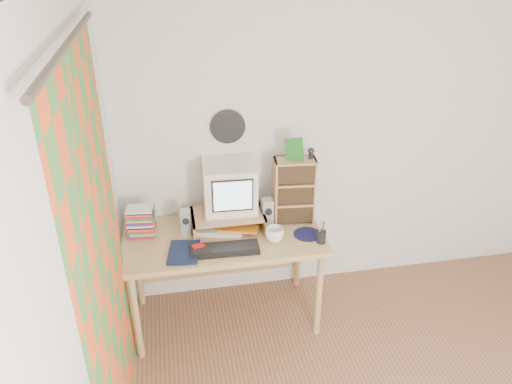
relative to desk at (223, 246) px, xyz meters
name	(u,v)px	position (x,y,z in m)	size (l,w,h in m)	color
back_wall	(349,140)	(1.03, 0.31, 0.63)	(3.50, 3.50, 0.00)	white
left_wall	(83,333)	(-0.72, -1.44, 0.63)	(3.50, 3.50, 0.00)	white
curtain	(106,278)	(-0.68, -0.96, 0.53)	(2.20, 2.20, 0.00)	#E45420
wall_disc	(228,127)	(0.10, 0.29, 0.81)	(0.25, 0.25, 0.02)	black
desk	(223,246)	(0.00, 0.00, 0.00)	(1.40, 0.70, 0.75)	tan
monitor_riser	(228,216)	(0.05, 0.04, 0.23)	(0.52, 0.30, 0.12)	tan
crt_monitor	(230,188)	(0.08, 0.09, 0.43)	(0.37, 0.37, 0.35)	silver
speaker_left	(186,222)	(-0.25, 0.01, 0.23)	(0.07, 0.07, 0.19)	#B8B8BD
speaker_right	(267,213)	(0.33, 0.01, 0.24)	(0.08, 0.08, 0.21)	#B8B8BD
keyboard	(225,249)	(-0.02, -0.26, 0.15)	(0.46, 0.15, 0.03)	black
dvd_stack	(141,220)	(-0.56, 0.04, 0.26)	(0.18, 0.13, 0.25)	brown
cd_rack	(294,191)	(0.54, 0.05, 0.38)	(0.30, 0.16, 0.50)	tan
mug	(275,235)	(0.34, -0.20, 0.19)	(0.13, 0.13, 0.10)	white
diary	(168,251)	(-0.39, -0.22, 0.16)	(0.25, 0.18, 0.05)	#101B3B
mousepad	(307,234)	(0.59, -0.16, 0.14)	(0.20, 0.20, 0.00)	black
pen_cup	(321,234)	(0.66, -0.27, 0.20)	(0.06, 0.06, 0.13)	black
papers	(228,225)	(0.05, 0.03, 0.16)	(0.33, 0.24, 0.04)	silver
red_box	(199,248)	(-0.19, -0.22, 0.16)	(0.08, 0.05, 0.04)	#B31413
game_box	(294,150)	(0.52, 0.03, 0.71)	(0.12, 0.03, 0.16)	#1C621E
webcam	(311,153)	(0.65, 0.04, 0.67)	(0.05, 0.05, 0.08)	black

